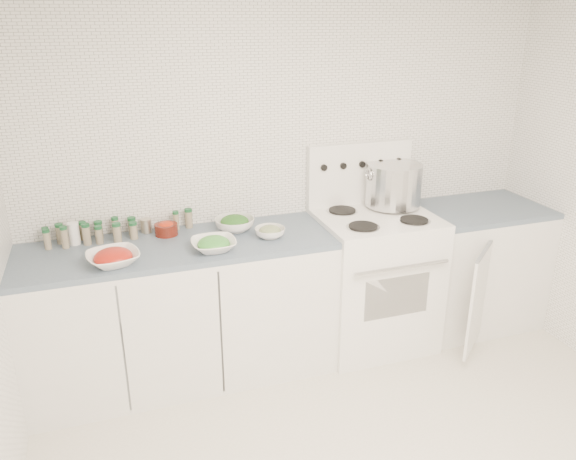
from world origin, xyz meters
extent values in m
cube|color=white|center=(0.00, 1.51, 1.25)|extent=(3.50, 0.02, 2.50)
cube|color=white|center=(-0.82, 1.19, 0.43)|extent=(1.85, 0.62, 0.86)
cube|color=#465469|center=(-0.82, 1.19, 0.88)|extent=(1.85, 0.62, 0.03)
cube|color=white|center=(0.48, 1.18, 0.46)|extent=(0.76, 0.65, 0.92)
cube|color=black|center=(0.48, 0.86, 0.50)|extent=(0.45, 0.01, 0.28)
cylinder|color=silver|center=(0.48, 0.82, 0.72)|extent=(0.65, 0.02, 0.02)
cube|color=white|center=(0.48, 1.18, 0.93)|extent=(0.76, 0.65, 0.01)
cube|color=white|center=(0.48, 1.47, 1.15)|extent=(0.76, 0.06, 0.43)
cylinder|color=silver|center=(0.30, 1.02, 0.94)|extent=(0.21, 0.21, 0.01)
cylinder|color=black|center=(0.30, 1.02, 0.94)|extent=(0.18, 0.18, 0.01)
cylinder|color=silver|center=(0.66, 1.02, 0.94)|extent=(0.21, 0.21, 0.01)
cylinder|color=black|center=(0.66, 1.02, 0.94)|extent=(0.18, 0.18, 0.01)
cylinder|color=silver|center=(0.30, 1.33, 0.94)|extent=(0.21, 0.21, 0.01)
cylinder|color=black|center=(0.30, 1.33, 0.94)|extent=(0.18, 0.18, 0.01)
cylinder|color=silver|center=(0.66, 1.33, 0.94)|extent=(0.21, 0.21, 0.01)
cylinder|color=black|center=(0.66, 1.33, 0.94)|extent=(0.18, 0.18, 0.01)
cylinder|color=black|center=(0.20, 1.44, 1.22)|extent=(0.04, 0.02, 0.04)
cylinder|color=black|center=(0.34, 1.44, 1.22)|extent=(0.04, 0.02, 0.04)
cylinder|color=black|center=(0.48, 1.44, 1.22)|extent=(0.04, 0.02, 0.04)
cylinder|color=black|center=(0.62, 1.44, 1.22)|extent=(0.04, 0.02, 0.04)
cylinder|color=black|center=(0.76, 1.44, 1.22)|extent=(0.04, 0.02, 0.04)
cube|color=white|center=(1.30, 1.19, 0.43)|extent=(0.89, 0.62, 0.86)
cube|color=#465469|center=(1.30, 1.19, 0.88)|extent=(0.89, 0.62, 0.03)
cube|color=white|center=(1.02, 0.75, 0.43)|extent=(0.31, 0.28, 0.70)
cylinder|color=silver|center=(0.67, 1.32, 1.09)|extent=(0.38, 0.38, 0.29)
cylinder|color=orange|center=(0.67, 1.32, 1.22)|extent=(0.34, 0.34, 0.03)
torus|color=silver|center=(0.48, 1.32, 1.18)|extent=(0.01, 0.09, 0.09)
torus|color=silver|center=(0.86, 1.32, 1.18)|extent=(0.01, 0.09, 0.09)
imported|color=white|center=(-1.20, 1.02, 0.93)|extent=(0.33, 0.33, 0.07)
ellipsoid|color=red|center=(-1.20, 1.02, 0.95)|extent=(0.20, 0.20, 0.09)
imported|color=white|center=(-0.64, 1.04, 0.93)|extent=(0.26, 0.26, 0.06)
ellipsoid|color=#307E29|center=(-0.64, 1.04, 0.94)|extent=(0.19, 0.19, 0.08)
imported|color=white|center=(-0.45, 1.31, 0.94)|extent=(0.32, 0.32, 0.08)
ellipsoid|color=#164F17|center=(-0.45, 1.31, 0.96)|extent=(0.18, 0.18, 0.08)
imported|color=white|center=(-0.27, 1.13, 0.93)|extent=(0.21, 0.21, 0.06)
ellipsoid|color=#23441B|center=(-0.27, 1.13, 0.94)|extent=(0.13, 0.13, 0.06)
cylinder|color=#52160E|center=(-0.87, 1.37, 0.94)|extent=(0.14, 0.14, 0.07)
ellipsoid|color=#AB2B0B|center=(-0.87, 1.37, 0.96)|extent=(0.10, 0.10, 0.05)
cylinder|color=white|center=(-1.40, 1.39, 0.97)|extent=(0.08, 0.08, 0.13)
cylinder|color=#ABA290|center=(-0.98, 1.45, 0.94)|extent=(0.08, 0.08, 0.09)
cylinder|color=gray|center=(-1.56, 1.44, 0.94)|extent=(0.04, 0.04, 0.09)
cylinder|color=#164D27|center=(-1.56, 1.44, 1.00)|extent=(0.04, 0.04, 0.02)
cylinder|color=gray|center=(-1.48, 1.43, 0.95)|extent=(0.04, 0.04, 0.10)
cylinder|color=#164D27|center=(-1.48, 1.43, 1.01)|extent=(0.05, 0.05, 0.02)
cylinder|color=gray|center=(-1.35, 1.45, 0.95)|extent=(0.04, 0.04, 0.10)
cylinder|color=#164D27|center=(-1.35, 1.45, 1.01)|extent=(0.04, 0.04, 0.02)
cylinder|color=gray|center=(-1.26, 1.43, 0.95)|extent=(0.05, 0.05, 0.09)
cylinder|color=#164D27|center=(-1.26, 1.43, 1.00)|extent=(0.05, 0.05, 0.02)
cylinder|color=gray|center=(-1.16, 1.45, 0.95)|extent=(0.04, 0.04, 0.10)
cylinder|color=#164D27|center=(-1.16, 1.45, 1.01)|extent=(0.04, 0.04, 0.02)
cylinder|color=gray|center=(-1.06, 1.44, 0.95)|extent=(0.05, 0.05, 0.09)
cylinder|color=#164D27|center=(-1.06, 1.44, 1.00)|extent=(0.05, 0.05, 0.02)
cylinder|color=gray|center=(-0.71, 1.45, 0.95)|extent=(0.05, 0.05, 0.11)
cylinder|color=#164D27|center=(-0.71, 1.45, 1.02)|extent=(0.05, 0.05, 0.02)
cylinder|color=gray|center=(-0.79, 1.43, 0.95)|extent=(0.04, 0.04, 0.11)
cylinder|color=#164D27|center=(-0.79, 1.43, 1.01)|extent=(0.04, 0.04, 0.02)
cylinder|color=gray|center=(-1.54, 1.36, 0.95)|extent=(0.04, 0.04, 0.10)
cylinder|color=#164D27|center=(-1.54, 1.36, 1.01)|extent=(0.04, 0.04, 0.02)
cylinder|color=gray|center=(-1.45, 1.34, 0.96)|extent=(0.04, 0.04, 0.12)
cylinder|color=#164D27|center=(-1.45, 1.34, 1.02)|extent=(0.04, 0.04, 0.02)
cylinder|color=gray|center=(-1.33, 1.36, 0.96)|extent=(0.05, 0.05, 0.11)
cylinder|color=#164D27|center=(-1.33, 1.36, 1.02)|extent=(0.05, 0.05, 0.02)
cylinder|color=gray|center=(-1.26, 1.35, 0.95)|extent=(0.04, 0.04, 0.09)
cylinder|color=#164D27|center=(-1.26, 1.35, 1.00)|extent=(0.04, 0.04, 0.02)
cylinder|color=gray|center=(-1.16, 1.34, 0.95)|extent=(0.05, 0.05, 0.10)
cylinder|color=#164D27|center=(-1.16, 1.34, 1.01)|extent=(0.05, 0.05, 0.02)
cylinder|color=gray|center=(-1.06, 1.36, 0.94)|extent=(0.05, 0.05, 0.09)
cylinder|color=#164D27|center=(-1.06, 1.36, 1.00)|extent=(0.05, 0.05, 0.02)
camera|label=1|loc=(-1.19, -1.92, 2.18)|focal=35.00mm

